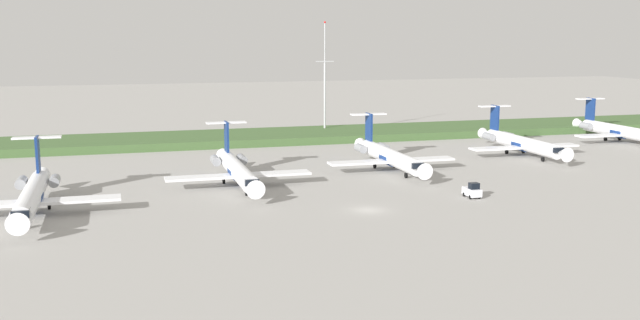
% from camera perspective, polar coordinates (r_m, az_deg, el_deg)
% --- Properties ---
extents(ground_plane, '(500.00, 500.00, 0.00)m').
position_cam_1_polar(ground_plane, '(126.07, -0.77, -0.89)').
color(ground_plane, '#9E9B96').
extents(grass_berm, '(320.00, 20.00, 1.71)m').
position_cam_1_polar(grass_berm, '(163.58, -4.38, 1.85)').
color(grass_berm, '#426033').
rests_on(grass_berm, ground).
extents(regional_jet_second, '(22.81, 31.00, 9.00)m').
position_cam_1_polar(regional_jet_second, '(103.02, -21.91, -2.58)').
color(regional_jet_second, white).
rests_on(regional_jet_second, ground).
extents(regional_jet_third, '(22.81, 31.00, 9.00)m').
position_cam_1_polar(regional_jet_third, '(114.50, -6.60, -0.75)').
color(regional_jet_third, white).
rests_on(regional_jet_third, ground).
extents(regional_jet_fourth, '(22.81, 31.00, 9.00)m').
position_cam_1_polar(regional_jet_fourth, '(127.59, 5.47, 0.35)').
color(regional_jet_fourth, white).
rests_on(regional_jet_fourth, ground).
extents(regional_jet_fifth, '(22.81, 31.00, 9.00)m').
position_cam_1_polar(regional_jet_fifth, '(148.36, 15.63, 1.36)').
color(regional_jet_fifth, white).
rests_on(regional_jet_fifth, ground).
extents(regional_jet_sixth, '(22.81, 31.00, 9.00)m').
position_cam_1_polar(regional_jet_sixth, '(174.44, 22.62, 2.18)').
color(regional_jet_sixth, white).
rests_on(regional_jet_sixth, ground).
extents(antenna_mast, '(4.40, 0.50, 26.89)m').
position_cam_1_polar(antenna_mast, '(171.22, 0.39, 5.68)').
color(antenna_mast, '#B2B2B7').
rests_on(antenna_mast, ground).
extents(baggage_tug, '(1.72, 3.20, 2.30)m').
position_cam_1_polar(baggage_tug, '(107.59, 12.00, -2.41)').
color(baggage_tug, silver).
rests_on(baggage_tug, ground).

